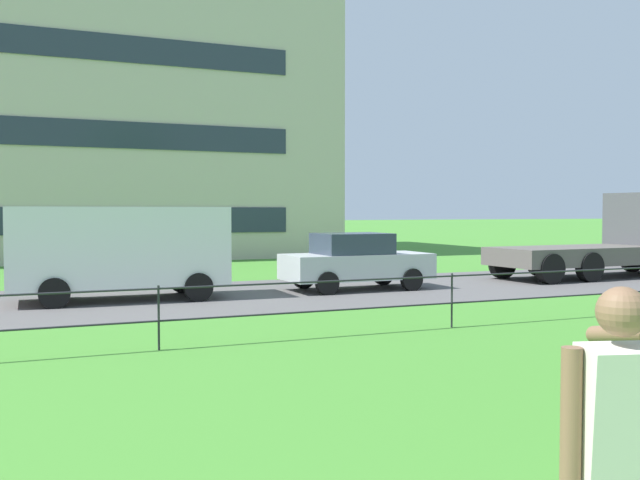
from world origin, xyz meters
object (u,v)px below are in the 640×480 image
Objects in this scene: flatbed_truck_left at (620,239)px; car_silver_center at (356,261)px; panel_van_far_right at (120,247)px; person_thrower at (617,475)px.

car_silver_center is at bearing -178.73° from flatbed_truck_left.
car_silver_center is (6.19, -0.21, -0.49)m from panel_van_far_right.
panel_van_far_right is at bearing 178.10° from car_silver_center.
panel_van_far_right is at bearing 90.23° from person_thrower.
flatbed_truck_left reaches higher than panel_van_far_right.
panel_van_far_right is 6.21m from car_silver_center.
panel_van_far_right is (-0.06, 15.18, 0.29)m from person_thrower.
car_silver_center is 0.54× the size of flatbed_truck_left.
person_thrower is 22.02m from flatbed_truck_left.
flatbed_truck_left reaches higher than person_thrower.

